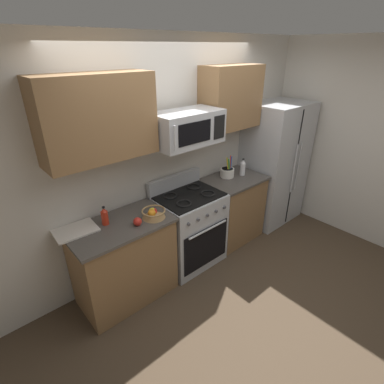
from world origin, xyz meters
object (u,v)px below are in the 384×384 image
Objects in this scene: bottle_hot_sauce at (105,216)px; cutting_board at (75,230)px; microwave at (187,128)px; utensil_crock at (227,172)px; apple_loose at (138,222)px; range_oven at (189,228)px; fruit_basket at (153,213)px; refrigerator at (274,164)px; bottle_vinegar at (243,168)px.

cutting_board is at bearing 164.69° from bottle_hot_sauce.
microwave is 1.05m from utensil_crock.
bottle_hot_sauce reaches higher than apple_loose.
microwave is 3.94× the size of bottle_hot_sauce.
cutting_board is at bearing 148.59° from apple_loose.
range_oven reaches higher than fruit_basket.
cutting_board is at bearing 173.64° from microwave.
refrigerator is at bearing -1.48° from microwave.
bottle_vinegar is (2.21, -0.16, 0.10)m from cutting_board.
range_oven is 0.91m from utensil_crock.
range_oven reaches higher than cutting_board.
fruit_basket is 0.47m from bottle_hot_sauce.
bottle_vinegar reaches higher than fruit_basket.
microwave reaches higher than bottle_vinegar.
bottle_vinegar reaches higher than cutting_board.
fruit_basket is at bearing -166.25° from microwave.
bottle_hot_sauce is at bearing 176.16° from microwave.
bottle_vinegar is at bearing 4.53° from apple_loose.
apple_loose is (-2.42, -0.12, 0.06)m from refrigerator.
refrigerator reaches higher than bottle_hot_sauce.
microwave is 2.48× the size of utensil_crock.
refrigerator reaches higher than cutting_board.
cutting_board is at bearing 157.89° from fruit_basket.
bottle_hot_sauce is at bearing 177.63° from refrigerator.
fruit_basket is 0.75m from cutting_board.
microwave is at bearing 90.04° from range_oven.
microwave reaches higher than range_oven.
fruit_basket is (-1.32, -0.21, -0.01)m from utensil_crock.
range_oven is at bearing 11.32° from fruit_basket.
refrigerator is 9.22× the size of bottle_hot_sauce.
bottle_vinegar is at bearing -4.25° from cutting_board.
range_oven is 0.76m from fruit_basket.
fruit_basket is at bearing -177.50° from refrigerator.
microwave is 3.16× the size of fruit_basket.
bottle_hot_sauce is (-0.42, 0.21, 0.04)m from fruit_basket.
fruit_basket is 0.20m from apple_loose.
microwave is 9.12× the size of apple_loose.
cutting_board is 1.66× the size of bottle_vinegar.
range_oven is 1.70m from refrigerator.
refrigerator is 7.73× the size of bottle_vinegar.
cutting_board is at bearing 172.50° from range_oven.
refrigerator is at bearing -0.60° from range_oven.
apple_loose is at bearing -171.30° from utensil_crock.
fruit_basket is 1.52m from bottle_vinegar.
cutting_board is 2.22m from bottle_vinegar.
microwave reaches higher than apple_loose.
apple_loose is 0.36× the size of bottle_vinegar.
range_oven is at bearing 179.40° from refrigerator.
range_oven is 0.92m from apple_loose.
apple_loose is at bearing -168.26° from microwave.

